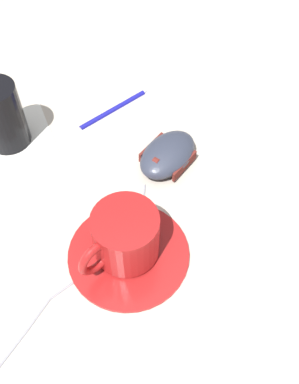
{
  "coord_description": "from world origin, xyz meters",
  "views": [
    {
      "loc": [
        0.04,
        -0.38,
        0.49
      ],
      "look_at": [
        0.1,
        -0.04,
        0.03
      ],
      "focal_mm": 40.0,
      "sensor_mm": 36.0,
      "label": 1
    }
  ],
  "objects_px": {
    "coffee_cup": "(124,236)",
    "drinking_glass": "(1,116)",
    "computer_mouse": "(168,154)",
    "pen": "(115,107)",
    "saucer": "(129,253)"
  },
  "relations": [
    {
      "from": "computer_mouse",
      "to": "drinking_glass",
      "type": "distance_m",
      "value": 0.25
    },
    {
      "from": "drinking_glass",
      "to": "coffee_cup",
      "type": "bearing_deg",
      "value": -56.17
    },
    {
      "from": "computer_mouse",
      "to": "pen",
      "type": "bearing_deg",
      "value": 115.96
    },
    {
      "from": "coffee_cup",
      "to": "computer_mouse",
      "type": "xyz_separation_m",
      "value": [
        0.08,
        0.14,
        -0.03
      ]
    },
    {
      "from": "saucer",
      "to": "computer_mouse",
      "type": "height_order",
      "value": "computer_mouse"
    },
    {
      "from": "coffee_cup",
      "to": "computer_mouse",
      "type": "height_order",
      "value": "coffee_cup"
    },
    {
      "from": "saucer",
      "to": "drinking_glass",
      "type": "distance_m",
      "value": 0.28
    },
    {
      "from": "computer_mouse",
      "to": "pen",
      "type": "relative_size",
      "value": 0.94
    },
    {
      "from": "coffee_cup",
      "to": "drinking_glass",
      "type": "distance_m",
      "value": 0.27
    },
    {
      "from": "saucer",
      "to": "pen",
      "type": "height_order",
      "value": "same"
    },
    {
      "from": "drinking_glass",
      "to": "pen",
      "type": "distance_m",
      "value": 0.18
    },
    {
      "from": "coffee_cup",
      "to": "drinking_glass",
      "type": "height_order",
      "value": "drinking_glass"
    },
    {
      "from": "coffee_cup",
      "to": "drinking_glass",
      "type": "relative_size",
      "value": 1.02
    },
    {
      "from": "saucer",
      "to": "computer_mouse",
      "type": "bearing_deg",
      "value": 61.56
    },
    {
      "from": "coffee_cup",
      "to": "pen",
      "type": "height_order",
      "value": "coffee_cup"
    }
  ]
}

